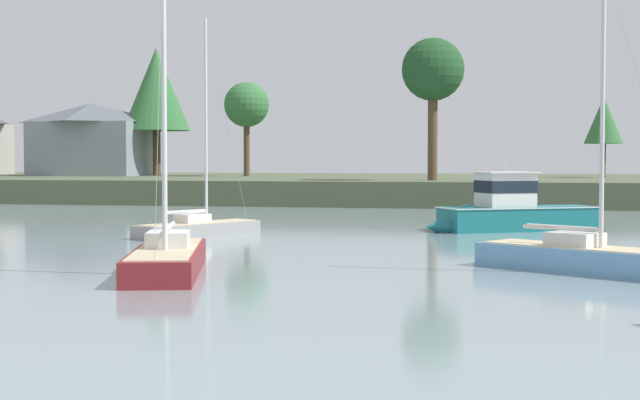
# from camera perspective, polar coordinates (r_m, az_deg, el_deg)

# --- Properties ---
(far_shore_bank) EXTENTS (203.20, 43.80, 2.09)m
(far_shore_bank) POSITION_cam_1_polar(r_m,az_deg,el_deg) (98.33, 6.06, 0.76)
(far_shore_bank) COLOR #4C563D
(far_shore_bank) RESTS_ON ground
(cruiser_teal) EXTENTS (9.86, 7.04, 5.84)m
(cruiser_teal) POSITION_cam_1_polar(r_m,az_deg,el_deg) (53.70, 10.69, -1.04)
(cruiser_teal) COLOR #196B70
(cruiser_teal) RESTS_ON ground
(sailboat_grey) EXTENTS (5.08, 7.18, 11.53)m
(sailboat_grey) POSITION_cam_1_polar(r_m,az_deg,el_deg) (49.58, -7.20, -1.84)
(sailboat_grey) COLOR gray
(sailboat_grey) RESTS_ON ground
(sailboat_skyblue) EXTENTS (7.66, 6.18, 11.24)m
(sailboat_skyblue) POSITION_cam_1_polar(r_m,az_deg,el_deg) (34.86, 15.28, -3.72)
(sailboat_skyblue) COLOR #669ECC
(sailboat_skyblue) RESTS_ON ground
(sailboat_maroon) EXTENTS (4.57, 9.16, 11.52)m
(sailboat_maroon) POSITION_cam_1_polar(r_m,az_deg,el_deg) (33.85, -8.99, -3.83)
(sailboat_maroon) COLOR maroon
(sailboat_maroon) RESTS_ON ground
(shore_tree_far_left) EXTENTS (7.26, 7.26, 13.74)m
(shore_tree_far_left) POSITION_cam_1_polar(r_m,az_deg,el_deg) (106.38, -9.61, 6.41)
(shore_tree_far_left) COLOR brown
(shore_tree_far_left) RESTS_ON far_shore_bank
(shore_tree_center_right) EXTENTS (3.74, 3.74, 7.87)m
(shore_tree_center_right) POSITION_cam_1_polar(r_m,az_deg,el_deg) (98.17, 16.36, 4.51)
(shore_tree_center_right) COLOR brown
(shore_tree_center_right) RESTS_ON far_shore_bank
(shore_tree_right_mid) EXTENTS (4.70, 4.70, 9.81)m
(shore_tree_right_mid) POSITION_cam_1_polar(r_m,az_deg,el_deg) (101.57, -4.35, 5.56)
(shore_tree_right_mid) COLOR brown
(shore_tree_right_mid) RESTS_ON far_shore_bank
(shore_tree_left) EXTENTS (5.28, 5.28, 11.97)m
(shore_tree_left) POSITION_cam_1_polar(r_m,az_deg,el_deg) (82.46, 6.66, 7.52)
(shore_tree_left) COLOR brown
(shore_tree_left) RESTS_ON far_shore_bank
(cottage_near_water) EXTENTS (12.46, 8.49, 7.79)m
(cottage_near_water) POSITION_cam_1_polar(r_m,az_deg,el_deg) (107.76, -13.35, 3.55)
(cottage_near_water) COLOR gray
(cottage_near_water) RESTS_ON far_shore_bank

